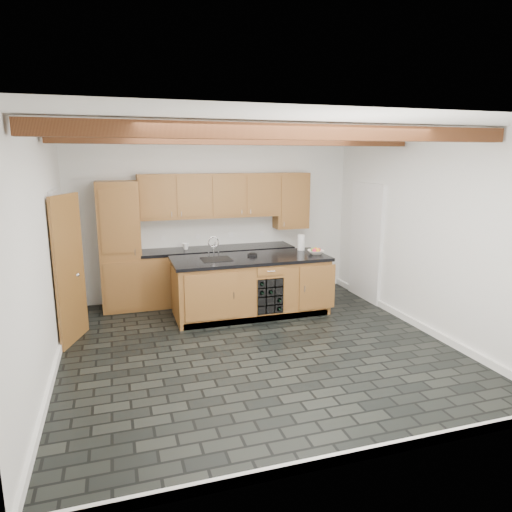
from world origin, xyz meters
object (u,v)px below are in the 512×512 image
Objects in this scene: island at (251,286)px; paper_towel at (301,243)px; kitchen_scale at (252,254)px; fruit_bowl at (316,252)px.

paper_towel is at bearing 17.29° from island.
island is 14.05× the size of kitchen_scale.
island is 0.50m from kitchen_scale.
kitchen_scale is 1.04m from fruit_bowl.
paper_towel is (0.97, 0.30, 0.59)m from island.
kitchen_scale is 0.68× the size of paper_towel.
island is 1.18m from paper_towel.
kitchen_scale is at bearing -167.14° from paper_towel.
island is 1.19m from fruit_bowl.
fruit_bowl reaches higher than kitchen_scale.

